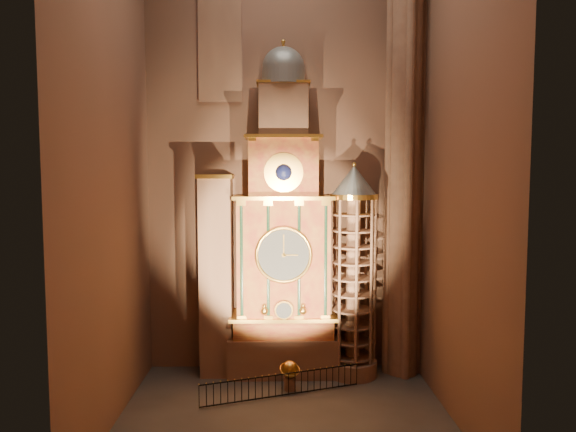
{
  "coord_description": "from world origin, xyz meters",
  "views": [
    {
      "loc": [
        -0.31,
        -20.7,
        10.14
      ],
      "look_at": [
        0.19,
        3.0,
        8.28
      ],
      "focal_mm": 32.0,
      "sensor_mm": 36.0,
      "label": 1
    }
  ],
  "objects_px": {
    "iron_railing": "(282,385)",
    "stair_turret": "(353,273)",
    "celestial_globe": "(290,373)",
    "astronomical_clock": "(283,245)",
    "portrait_tower": "(216,275)"
  },
  "relations": [
    {
      "from": "astronomical_clock",
      "to": "stair_turret",
      "type": "xyz_separation_m",
      "value": [
        3.5,
        -0.26,
        -1.41
      ]
    },
    {
      "from": "celestial_globe",
      "to": "iron_railing",
      "type": "xyz_separation_m",
      "value": [
        -0.38,
        -0.76,
        -0.28
      ]
    },
    {
      "from": "stair_turret",
      "to": "celestial_globe",
      "type": "xyz_separation_m",
      "value": [
        -3.22,
        -1.82,
        -4.42
      ]
    },
    {
      "from": "astronomical_clock",
      "to": "portrait_tower",
      "type": "xyz_separation_m",
      "value": [
        -3.4,
        0.02,
        -1.53
      ]
    },
    {
      "from": "stair_turret",
      "to": "portrait_tower",
      "type": "bearing_deg",
      "value": 177.67
    },
    {
      "from": "astronomical_clock",
      "to": "stair_turret",
      "type": "bearing_deg",
      "value": -4.3
    },
    {
      "from": "portrait_tower",
      "to": "celestial_globe",
      "type": "xyz_separation_m",
      "value": [
        3.68,
        -2.1,
        -4.3
      ]
    },
    {
      "from": "celestial_globe",
      "to": "iron_railing",
      "type": "bearing_deg",
      "value": -116.28
    },
    {
      "from": "portrait_tower",
      "to": "stair_turret",
      "type": "bearing_deg",
      "value": -2.33
    },
    {
      "from": "astronomical_clock",
      "to": "portrait_tower",
      "type": "bearing_deg",
      "value": 179.71
    },
    {
      "from": "astronomical_clock",
      "to": "celestial_globe",
      "type": "distance_m",
      "value": 6.2
    },
    {
      "from": "stair_turret",
      "to": "celestial_globe",
      "type": "bearing_deg",
      "value": -150.6
    },
    {
      "from": "astronomical_clock",
      "to": "iron_railing",
      "type": "distance_m",
      "value": 6.74
    },
    {
      "from": "celestial_globe",
      "to": "stair_turret",
      "type": "bearing_deg",
      "value": 29.4
    },
    {
      "from": "iron_railing",
      "to": "stair_turret",
      "type": "bearing_deg",
      "value": 35.61
    }
  ]
}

